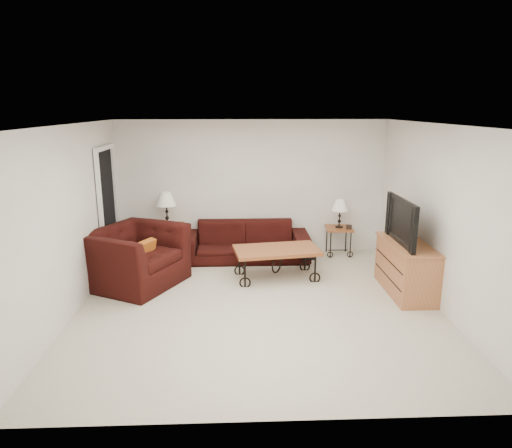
{
  "coord_description": "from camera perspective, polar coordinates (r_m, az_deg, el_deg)",
  "views": [
    {
      "loc": [
        -0.28,
        -6.02,
        2.72
      ],
      "look_at": [
        0.0,
        0.7,
        1.0
      ],
      "focal_mm": 32.2,
      "sensor_mm": 36.0,
      "label": 1
    }
  ],
  "objects": [
    {
      "name": "ground",
      "position": [
        6.61,
        0.26,
        -9.95
      ],
      "size": [
        5.0,
        5.0,
        0.0
      ],
      "primitive_type": "plane",
      "color": "beige",
      "rests_on": "ground"
    },
    {
      "name": "wall_back",
      "position": [
        8.65,
        -0.5,
        4.57
      ],
      "size": [
        5.0,
        0.02,
        2.5
      ],
      "primitive_type": "cube",
      "color": "white",
      "rests_on": "ground"
    },
    {
      "name": "wall_front",
      "position": [
        3.82,
        2.02,
        -8.29
      ],
      "size": [
        5.0,
        0.02,
        2.5
      ],
      "primitive_type": "cube",
      "color": "white",
      "rests_on": "ground"
    },
    {
      "name": "wall_left",
      "position": [
        6.58,
        -22.03,
        0.37
      ],
      "size": [
        0.02,
        5.0,
        2.5
      ],
      "primitive_type": "cube",
      "color": "white",
      "rests_on": "ground"
    },
    {
      "name": "wall_right",
      "position": [
        6.79,
        21.85,
        0.8
      ],
      "size": [
        0.02,
        5.0,
        2.5
      ],
      "primitive_type": "cube",
      "color": "white",
      "rests_on": "ground"
    },
    {
      "name": "ceiling",
      "position": [
        6.03,
        0.28,
        12.25
      ],
      "size": [
        5.0,
        5.0,
        0.0
      ],
      "primitive_type": "plane",
      "color": "white",
      "rests_on": "wall_back"
    },
    {
      "name": "doorway",
      "position": [
        8.15,
        -17.92,
        1.61
      ],
      "size": [
        0.08,
        0.94,
        2.04
      ],
      "primitive_type": "cube",
      "color": "black",
      "rests_on": "ground"
    },
    {
      "name": "sofa",
      "position": [
        8.38,
        -1.33,
        -2.16
      ],
      "size": [
        2.31,
        0.9,
        0.67
      ],
      "primitive_type": "imported",
      "color": "black",
      "rests_on": "ground"
    },
    {
      "name": "side_table_left",
      "position": [
        8.66,
        -10.85,
        -2.09
      ],
      "size": [
        0.56,
        0.56,
        0.61
      ],
      "primitive_type": "cube",
      "rotation": [
        0.0,
        0.0,
        0.0
      ],
      "color": "brown",
      "rests_on": "ground"
    },
    {
      "name": "side_table_right",
      "position": [
        8.78,
        10.2,
        -2.1
      ],
      "size": [
        0.53,
        0.53,
        0.53
      ],
      "primitive_type": "cube",
      "rotation": [
        0.0,
        0.0,
        -0.08
      ],
      "color": "brown",
      "rests_on": "ground"
    },
    {
      "name": "lamp_left",
      "position": [
        8.51,
        -11.04,
        1.87
      ],
      "size": [
        0.35,
        0.35,
        0.61
      ],
      "primitive_type": null,
      "rotation": [
        0.0,
        0.0,
        0.0
      ],
      "color": "black",
      "rests_on": "side_table_left"
    },
    {
      "name": "lamp_right",
      "position": [
        8.65,
        10.35,
        1.3
      ],
      "size": [
        0.33,
        0.33,
        0.53
      ],
      "primitive_type": null,
      "rotation": [
        0.0,
        0.0,
        -0.08
      ],
      "color": "black",
      "rests_on": "side_table_right"
    },
    {
      "name": "photo_frame_left",
      "position": [
        8.45,
        -12.11,
        -0.06
      ],
      "size": [
        0.12,
        0.04,
        0.1
      ],
      "primitive_type": "cube",
      "rotation": [
        0.0,
        0.0,
        0.18
      ],
      "color": "black",
      "rests_on": "side_table_left"
    },
    {
      "name": "photo_frame_right",
      "position": [
        8.6,
        11.48,
        -0.36
      ],
      "size": [
        0.11,
        0.04,
        0.09
      ],
      "primitive_type": "cube",
      "rotation": [
        0.0,
        0.0,
        -0.29
      ],
      "color": "black",
      "rests_on": "side_table_right"
    },
    {
      "name": "coffee_table",
      "position": [
        7.48,
        2.57,
        -4.92
      ],
      "size": [
        1.44,
        0.92,
        0.51
      ],
      "primitive_type": "cube",
      "rotation": [
        0.0,
        0.0,
        0.15
      ],
      "color": "brown",
      "rests_on": "ground"
    },
    {
      "name": "armchair",
      "position": [
        7.42,
        -14.72,
        -3.97
      ],
      "size": [
        1.71,
        1.79,
        0.9
      ],
      "primitive_type": "imported",
      "rotation": [
        0.0,
        0.0,
        1.09
      ],
      "color": "black",
      "rests_on": "ground"
    },
    {
      "name": "throw_pillow",
      "position": [
        7.32,
        -13.69,
        -3.57
      ],
      "size": [
        0.28,
        0.41,
        0.41
      ],
      "primitive_type": "cube",
      "rotation": [
        0.0,
        0.0,
        1.09
      ],
      "color": "#AF5716",
      "rests_on": "armchair"
    },
    {
      "name": "tv_stand",
      "position": [
        7.23,
        18.14,
        -5.2
      ],
      "size": [
        0.54,
        1.29,
        0.78
      ],
      "primitive_type": "cube",
      "color": "#C47B48",
      "rests_on": "ground"
    },
    {
      "name": "television",
      "position": [
        7.03,
        18.44,
        0.35
      ],
      "size": [
        0.15,
        1.16,
        0.67
      ],
      "primitive_type": "imported",
      "rotation": [
        0.0,
        0.0,
        -1.57
      ],
      "color": "black",
      "rests_on": "tv_stand"
    },
    {
      "name": "backpack",
      "position": [
        8.19,
        6.32,
        -3.27
      ],
      "size": [
        0.46,
        0.4,
        0.5
      ],
      "primitive_type": "ellipsoid",
      "rotation": [
        0.0,
        0.0,
        0.3
      ],
      "color": "black",
      "rests_on": "ground"
    }
  ]
}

